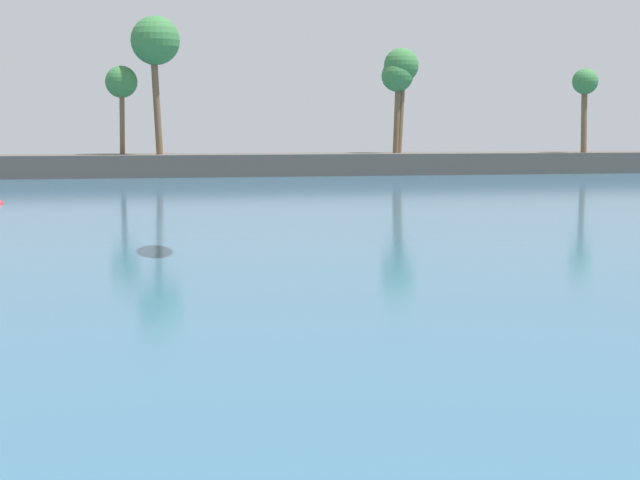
{
  "coord_description": "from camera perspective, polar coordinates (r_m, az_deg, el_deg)",
  "views": [
    {
      "loc": [
        -1.91,
        -0.86,
        3.98
      ],
      "look_at": [
        0.96,
        13.32,
        2.34
      ],
      "focal_mm": 56.35,
      "sensor_mm": 36.0,
      "label": 1
    }
  ],
  "objects": [
    {
      "name": "sea",
      "position": [
        64.08,
        -9.72,
        2.84
      ],
      "size": [
        220.0,
        113.58,
        0.06
      ],
      "primitive_type": "cube",
      "color": "#33607F",
      "rests_on": "ground"
    },
    {
      "name": "palm_headland",
      "position": [
        80.68,
        -10.52,
        5.07
      ],
      "size": [
        98.39,
        6.0,
        12.56
      ],
      "color": "#514C47",
      "rests_on": "ground"
    }
  ]
}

